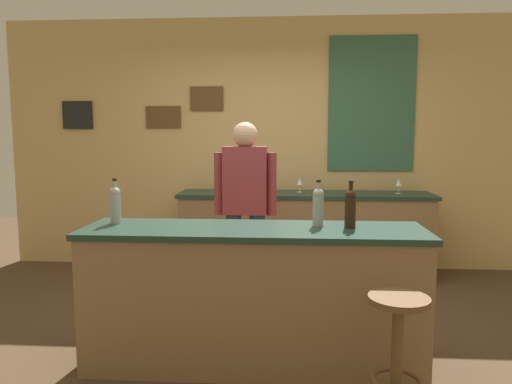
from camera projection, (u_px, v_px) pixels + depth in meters
ground_plane at (257, 338)px, 3.62m from camera, size 10.00×10.00×0.00m
back_wall at (271, 144)px, 5.45m from camera, size 6.00×0.09×2.80m
bar_counter at (253, 296)px, 3.17m from camera, size 2.21×0.60×0.92m
side_counter at (304, 234)px, 5.17m from camera, size 2.68×0.56×0.90m
bartender at (245, 204)px, 4.03m from camera, size 0.52×0.21×1.62m
bar_stool at (398, 337)px, 2.53m from camera, size 0.32×0.32×0.68m
wine_bottle_a at (115, 203)px, 3.25m from camera, size 0.07×0.07×0.31m
wine_bottle_b at (318, 206)px, 3.15m from camera, size 0.07×0.07×0.31m
wine_bottle_c at (350, 207)px, 3.09m from camera, size 0.07×0.07×0.31m
wine_glass_a at (300, 182)px, 5.16m from camera, size 0.07×0.07×0.16m
wine_glass_b at (399, 183)px, 5.04m from camera, size 0.07×0.07×0.16m
coffee_mug at (240, 187)px, 5.21m from camera, size 0.12×0.08×0.09m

